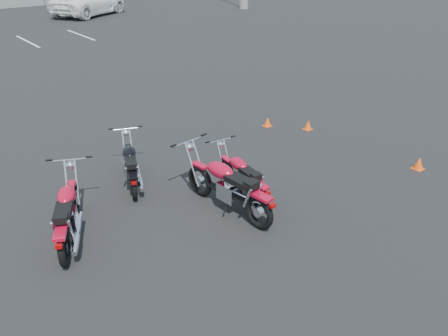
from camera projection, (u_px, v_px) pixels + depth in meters
ground at (235, 210)px, 8.75m from camera, size 120.00×120.00×0.00m
motorcycle_front_red at (68, 214)px, 7.73m from camera, size 1.44×2.16×1.10m
motorcycle_second_black at (131, 166)px, 9.53m from camera, size 1.19×1.95×0.98m
motorcycle_third_red at (228, 187)px, 8.51m from camera, size 0.94×2.43×1.19m
motorcycle_rear_red at (243, 177)px, 9.10m from camera, size 0.75×1.94×0.95m
training_cone_near at (268, 122)px, 12.73m from camera, size 0.23×0.23×0.27m
training_cone_far at (419, 163)px, 10.30m from camera, size 0.25×0.25×0.30m
training_cone_extra at (308, 125)px, 12.50m from camera, size 0.23×0.23×0.28m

